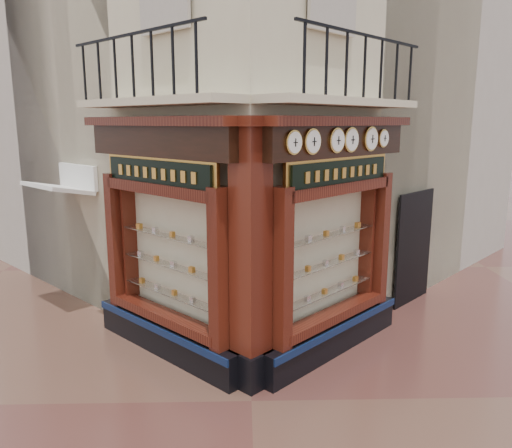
{
  "coord_description": "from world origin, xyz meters",
  "views": [
    {
      "loc": [
        -0.11,
        -6.44,
        3.89
      ],
      "look_at": [
        0.12,
        2.0,
        2.17
      ],
      "focal_mm": 35.0,
      "sensor_mm": 36.0,
      "label": 1
    }
  ],
  "objects_px": {
    "clock_d": "(351,140)",
    "awning": "(67,310)",
    "clock_a": "(294,142)",
    "signboard_left": "(158,173)",
    "signboard_right": "(340,173)",
    "corner_pilaster": "(251,260)",
    "clock_e": "(371,139)",
    "clock_f": "(383,138)",
    "clock_b": "(312,142)",
    "clock_c": "(337,140)"
  },
  "relations": [
    {
      "from": "clock_d",
      "to": "awning",
      "type": "xyz_separation_m",
      "value": [
        -5.46,
        2.13,
        -3.62
      ]
    },
    {
      "from": "clock_a",
      "to": "awning",
      "type": "height_order",
      "value": "clock_a"
    },
    {
      "from": "signboard_left",
      "to": "signboard_right",
      "type": "xyz_separation_m",
      "value": [
        2.92,
        -0.0,
        0.0
      ]
    },
    {
      "from": "corner_pilaster",
      "to": "signboard_left",
      "type": "bearing_deg",
      "value": 100.25
    },
    {
      "from": "clock_d",
      "to": "clock_e",
      "type": "xyz_separation_m",
      "value": [
        0.42,
        0.42,
        -0.0
      ]
    },
    {
      "from": "clock_e",
      "to": "clock_f",
      "type": "distance_m",
      "value": 0.41
    },
    {
      "from": "awning",
      "to": "signboard_left",
      "type": "height_order",
      "value": "signboard_left"
    },
    {
      "from": "clock_e",
      "to": "clock_b",
      "type": "bearing_deg",
      "value": -180.0
    },
    {
      "from": "clock_d",
      "to": "awning",
      "type": "relative_size",
      "value": 0.27
    },
    {
      "from": "corner_pilaster",
      "to": "clock_d",
      "type": "distance_m",
      "value": 2.53
    },
    {
      "from": "corner_pilaster",
      "to": "clock_a",
      "type": "distance_m",
      "value": 1.78
    },
    {
      "from": "clock_d",
      "to": "signboard_right",
      "type": "height_order",
      "value": "clock_d"
    },
    {
      "from": "clock_f",
      "to": "signboard_left",
      "type": "height_order",
      "value": "clock_f"
    },
    {
      "from": "corner_pilaster",
      "to": "awning",
      "type": "bearing_deg",
      "value": 95.78
    },
    {
      "from": "clock_c",
      "to": "awning",
      "type": "relative_size",
      "value": 0.26
    },
    {
      "from": "clock_c",
      "to": "clock_d",
      "type": "height_order",
      "value": "clock_d"
    },
    {
      "from": "clock_d",
      "to": "clock_e",
      "type": "distance_m",
      "value": 0.6
    },
    {
      "from": "corner_pilaster",
      "to": "awning",
      "type": "distance_m",
      "value": 5.33
    },
    {
      "from": "clock_f",
      "to": "clock_a",
      "type": "bearing_deg",
      "value": -180.0
    },
    {
      "from": "clock_b",
      "to": "clock_c",
      "type": "distance_m",
      "value": 0.61
    },
    {
      "from": "corner_pilaster",
      "to": "signboard_right",
      "type": "distance_m",
      "value": 2.12
    },
    {
      "from": "clock_c",
      "to": "signboard_left",
      "type": "xyz_separation_m",
      "value": [
        -2.79,
        0.29,
        -0.52
      ]
    },
    {
      "from": "clock_c",
      "to": "signboard_left",
      "type": "height_order",
      "value": "clock_c"
    },
    {
      "from": "clock_d",
      "to": "signboard_left",
      "type": "distance_m",
      "value": 3.11
    },
    {
      "from": "clock_c",
      "to": "signboard_right",
      "type": "bearing_deg",
      "value": 20.53
    },
    {
      "from": "clock_d",
      "to": "signboard_right",
      "type": "xyz_separation_m",
      "value": [
        -0.15,
        0.01,
        -0.52
      ]
    },
    {
      "from": "signboard_right",
      "to": "awning",
      "type": "bearing_deg",
      "value": 113.18
    },
    {
      "from": "clock_e",
      "to": "clock_f",
      "type": "xyz_separation_m",
      "value": [
        0.29,
        0.29,
        0.0
      ]
    },
    {
      "from": "clock_b",
      "to": "clock_f",
      "type": "height_order",
      "value": "clock_b"
    },
    {
      "from": "clock_c",
      "to": "signboard_right",
      "type": "distance_m",
      "value": 0.61
    },
    {
      "from": "clock_c",
      "to": "clock_d",
      "type": "relative_size",
      "value": 0.97
    },
    {
      "from": "clock_a",
      "to": "clock_b",
      "type": "bearing_deg",
      "value": 0.0
    },
    {
      "from": "clock_c",
      "to": "clock_d",
      "type": "xyz_separation_m",
      "value": [
        0.28,
        0.28,
        -0.0
      ]
    },
    {
      "from": "corner_pilaster",
      "to": "signboard_right",
      "type": "height_order",
      "value": "corner_pilaster"
    },
    {
      "from": "clock_b",
      "to": "clock_d",
      "type": "bearing_deg",
      "value": -0.0
    },
    {
      "from": "clock_c",
      "to": "awning",
      "type": "distance_m",
      "value": 6.76
    },
    {
      "from": "corner_pilaster",
      "to": "clock_f",
      "type": "distance_m",
      "value": 3.34
    },
    {
      "from": "clock_e",
      "to": "awning",
      "type": "xyz_separation_m",
      "value": [
        -5.88,
        1.71,
        -3.62
      ]
    },
    {
      "from": "clock_b",
      "to": "awning",
      "type": "distance_m",
      "value": 6.61
    },
    {
      "from": "corner_pilaster",
      "to": "clock_f",
      "type": "relative_size",
      "value": 12.75
    },
    {
      "from": "clock_a",
      "to": "clock_f",
      "type": "xyz_separation_m",
      "value": [
        1.72,
        1.72,
        0.0
      ]
    },
    {
      "from": "clock_a",
      "to": "awning",
      "type": "relative_size",
      "value": 0.23
    },
    {
      "from": "corner_pilaster",
      "to": "awning",
      "type": "xyz_separation_m",
      "value": [
        -3.85,
        3.14,
        -1.95
      ]
    },
    {
      "from": "clock_e",
      "to": "signboard_left",
      "type": "xyz_separation_m",
      "value": [
        -3.49,
        -0.41,
        -0.52
      ]
    },
    {
      "from": "clock_a",
      "to": "clock_f",
      "type": "relative_size",
      "value": 1.1
    },
    {
      "from": "clock_b",
      "to": "clock_d",
      "type": "height_order",
      "value": "clock_d"
    },
    {
      "from": "signboard_right",
      "to": "corner_pilaster",
      "type": "bearing_deg",
      "value": 169.75
    },
    {
      "from": "clock_e",
      "to": "clock_f",
      "type": "bearing_deg",
      "value": 0.0
    },
    {
      "from": "clock_b",
      "to": "clock_e",
      "type": "xyz_separation_m",
      "value": [
        1.14,
        1.14,
        0.0
      ]
    },
    {
      "from": "clock_a",
      "to": "awning",
      "type": "bearing_deg",
      "value": 99.68
    }
  ]
}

